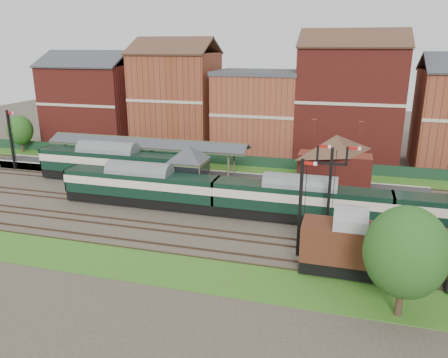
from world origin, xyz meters
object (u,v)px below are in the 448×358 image
(semaphore_bracket, at_px, (330,186))
(platform_railcar, at_px, (109,163))
(signal_box, at_px, (189,171))
(dmu_train, at_px, (299,200))
(goods_van_a, at_px, (348,245))

(semaphore_bracket, relative_size, platform_railcar, 0.46)
(signal_box, xyz_separation_m, semaphore_bracket, (15.04, -5.75, 1.44))
(platform_railcar, bearing_deg, signal_box, -15.61)
(signal_box, distance_m, dmu_train, 12.70)
(semaphore_bracket, distance_m, dmu_train, 4.45)
(dmu_train, bearing_deg, semaphore_bracket, -41.79)
(platform_railcar, bearing_deg, dmu_train, -15.23)
(dmu_train, relative_size, goods_van_a, 7.35)
(semaphore_bracket, bearing_deg, goods_van_a, -74.90)
(signal_box, xyz_separation_m, goods_van_a, (16.79, -12.25, -0.89))
(semaphore_bracket, xyz_separation_m, dmu_train, (-2.80, 2.50, -2.40))
(dmu_train, relative_size, platform_railcar, 2.78)
(signal_box, distance_m, platform_railcar, 12.11)
(semaphore_bracket, bearing_deg, platform_railcar, 161.35)
(signal_box, relative_size, goods_van_a, 0.89)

